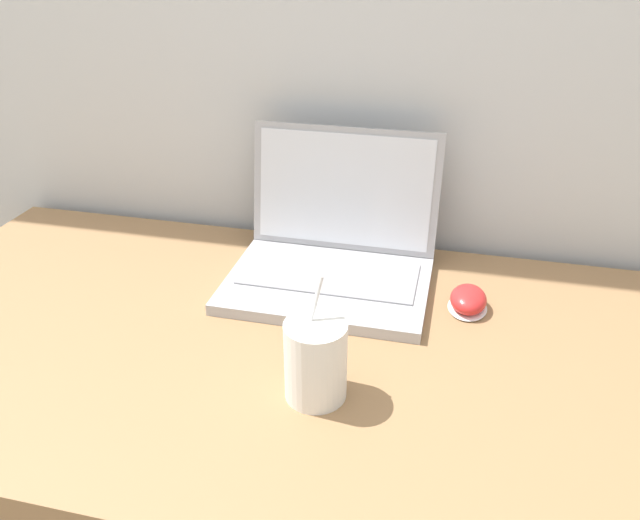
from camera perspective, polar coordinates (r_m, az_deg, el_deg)
The scene contains 4 objects.
desk at distance 1.24m, azimuth -3.81°, elevation -21.67°, with size 1.36×0.72×0.77m.
laptop at distance 1.12m, azimuth 1.23°, elevation 0.91°, with size 0.35×0.30×0.25m.
drink_cup at distance 0.84m, azimuth -0.41°, elevation -9.07°, with size 0.08×0.08×0.17m.
computer_mouse at distance 1.07m, azimuth 13.39°, elevation -3.62°, with size 0.06×0.09×0.04m.
Camera 1 is at (0.26, -0.39, 1.34)m, focal length 35.00 mm.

